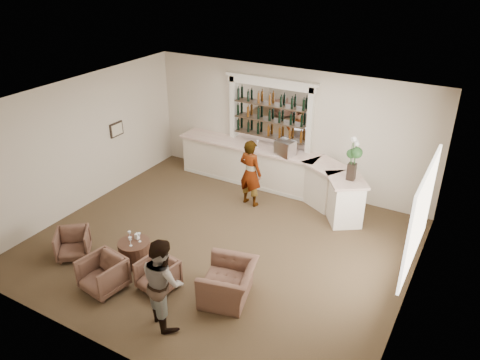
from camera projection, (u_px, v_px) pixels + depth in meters
name	position (u px, v px, depth m)	size (l,w,h in m)	color
ground	(220.00, 245.00, 10.54)	(8.00, 8.00, 0.00)	brown
room_shell	(242.00, 140.00, 9.97)	(8.04, 7.02, 3.32)	beige
bar_counter	(273.00, 171.00, 12.68)	(5.72, 1.80, 1.14)	white
back_bar_alcove	(270.00, 113.00, 12.50)	(2.64, 0.25, 3.00)	white
cocktail_table	(135.00, 252.00, 9.88)	(0.68, 0.68, 0.50)	#492F1F
sommelier	(250.00, 173.00, 11.85)	(0.65, 0.42, 1.77)	gray
guest	(163.00, 282.00, 8.06)	(0.83, 0.65, 1.71)	gray
armchair_left	(73.00, 244.00, 10.04)	(0.67, 0.69, 0.63)	brown
armchair_center	(103.00, 274.00, 9.05)	(0.75, 0.77, 0.70)	brown
armchair_right	(158.00, 275.00, 9.09)	(0.67, 0.69, 0.63)	brown
armchair_far	(228.00, 282.00, 8.82)	(1.09, 0.95, 0.71)	brown
espresso_machine	(285.00, 148.00, 12.13)	(0.46, 0.38, 0.40)	silver
flower_vase	(353.00, 156.00, 10.69)	(0.28, 0.28, 1.07)	black
wine_glass_bar_left	(258.00, 144.00, 12.65)	(0.07, 0.07, 0.21)	white
wine_glass_bar_right	(289.00, 151.00, 12.18)	(0.07, 0.07, 0.21)	white
wine_glass_tbl_a	(130.00, 236.00, 9.80)	(0.07, 0.07, 0.21)	white
wine_glass_tbl_b	(139.00, 237.00, 9.74)	(0.07, 0.07, 0.21)	white
wine_glass_tbl_c	(130.00, 242.00, 9.60)	(0.07, 0.07, 0.21)	white
napkin_holder	(137.00, 236.00, 9.86)	(0.08, 0.08, 0.12)	white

